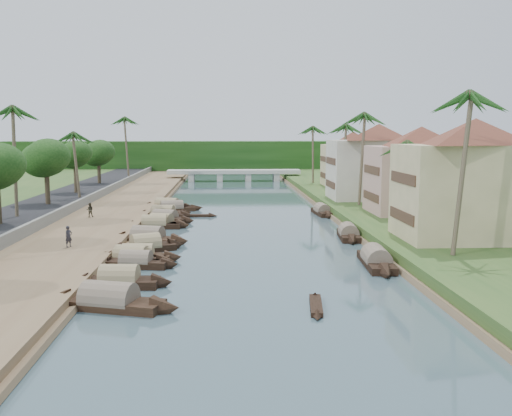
{
  "coord_description": "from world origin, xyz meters",
  "views": [
    {
      "loc": [
        -2.02,
        -48.98,
        10.19
      ],
      "look_at": [
        1.42,
        12.88,
        2.0
      ],
      "focal_mm": 40.0,
      "sensor_mm": 36.0,
      "label": 1
    }
  ],
  "objects": [
    {
      "name": "canoe_2",
      "position": [
        -5.86,
        20.31,
        0.1
      ],
      "size": [
        5.95,
        1.07,
        0.86
      ],
      "rotation": [
        0.0,
        0.0,
        -0.03
      ],
      "color": "black",
      "rests_on": "ground"
    },
    {
      "name": "palm_8",
      "position": [
        -20.5,
        61.54,
        12.66
      ],
      "size": [
        3.2,
        3.2,
        13.11
      ],
      "color": "brown",
      "rests_on": "ground"
    },
    {
      "name": "tree_3",
      "position": [
        -24.0,
        22.76,
        7.0
      ],
      "size": [
        5.32,
        5.32,
        7.87
      ],
      "color": "#4A3D2A",
      "rests_on": "ground"
    },
    {
      "name": "palm_3",
      "position": [
        16.0,
        36.66,
        11.07
      ],
      "size": [
        3.2,
        3.2,
        11.67
      ],
      "color": "brown",
      "rests_on": "ground"
    },
    {
      "name": "sampan_0",
      "position": [
        -8.79,
        -16.35,
        0.42
      ],
      "size": [
        9.15,
        4.41,
        2.35
      ],
      "rotation": [
        0.0,
        0.0,
        -0.3
      ],
      "color": "black",
      "rests_on": "ground"
    },
    {
      "name": "building_distant",
      "position": [
        19.99,
        48.0,
        5.88
      ],
      "size": [
        12.62,
        12.62,
        9.2
      ],
      "color": "beige",
      "rests_on": "right_bank"
    },
    {
      "name": "sampan_12",
      "position": [
        -8.91,
        25.39,
        0.41
      ],
      "size": [
        8.55,
        3.27,
        2.03
      ],
      "rotation": [
        0.0,
        0.0,
        0.22
      ],
      "color": "black",
      "rests_on": "ground"
    },
    {
      "name": "sampan_3",
      "position": [
        -8.8,
        -6.12,
        0.41
      ],
      "size": [
        6.92,
        2.48,
        1.88
      ],
      "rotation": [
        0.0,
        0.0,
        -0.16
      ],
      "color": "black",
      "rests_on": "ground"
    },
    {
      "name": "treeline",
      "position": [
        0.0,
        100.0,
        4.0
      ],
      "size": [
        120.0,
        14.0,
        8.0
      ],
      "color": "#12340E",
      "rests_on": "ground"
    },
    {
      "name": "sampan_1",
      "position": [
        -9.06,
        -11.59,
        0.42
      ],
      "size": [
        7.44,
        2.24,
        2.19
      ],
      "rotation": [
        0.0,
        0.0,
        -0.07
      ],
      "color": "black",
      "rests_on": "ground"
    },
    {
      "name": "sampan_14",
      "position": [
        9.64,
        -6.52,
        0.42
      ],
      "size": [
        2.32,
        9.4,
        2.25
      ],
      "rotation": [
        0.0,
        0.0,
        1.51
      ],
      "color": "black",
      "rests_on": "ground"
    },
    {
      "name": "tree_4",
      "position": [
        -24.0,
        36.55,
        6.89
      ],
      "size": [
        4.47,
        4.47,
        7.44
      ],
      "color": "#4A3D2A",
      "rests_on": "ground"
    },
    {
      "name": "sampan_10",
      "position": [
        -9.28,
        20.67,
        0.41
      ],
      "size": [
        6.81,
        3.56,
        1.9
      ],
      "rotation": [
        0.0,
        0.0,
        0.34
      ],
      "color": "black",
      "rests_on": "ground"
    },
    {
      "name": "sampan_15",
      "position": [
        10.0,
        5.0,
        0.41
      ],
      "size": [
        2.31,
        7.84,
        2.09
      ],
      "rotation": [
        0.0,
        0.0,
        1.47
      ],
      "color": "black",
      "rests_on": "ground"
    },
    {
      "name": "palm_7",
      "position": [
        14.0,
        53.32,
        10.9
      ],
      "size": [
        3.2,
        3.2,
        11.48
      ],
      "color": "brown",
      "rests_on": "ground"
    },
    {
      "name": "palm_1",
      "position": [
        16.0,
        6.79,
        9.0
      ],
      "size": [
        3.2,
        3.2,
        9.52
      ],
      "color": "brown",
      "rests_on": "ground"
    },
    {
      "name": "sampan_11",
      "position": [
        -9.47,
        19.78,
        0.42
      ],
      "size": [
        7.85,
        3.22,
        2.21
      ],
      "rotation": [
        0.0,
        0.0,
        -0.21
      ],
      "color": "black",
      "rests_on": "ground"
    },
    {
      "name": "sampan_6",
      "position": [
        -9.18,
        3.66,
        0.42
      ],
      "size": [
        8.4,
        4.15,
        2.42
      ],
      "rotation": [
        0.0,
        0.0,
        -0.29
      ],
      "color": "black",
      "rests_on": "ground"
    },
    {
      "name": "building_mid",
      "position": [
        19.99,
        14.0,
        6.13
      ],
      "size": [
        14.11,
        14.11,
        9.7
      ],
      "color": "tan",
      "rests_on": "right_bank"
    },
    {
      "name": "person_far",
      "position": [
        -17.14,
        15.23,
        1.61
      ],
      "size": [
        0.88,
        0.73,
        1.63
      ],
      "primitive_type": "imported",
      "rotation": [
        0.0,
        0.0,
        3.3
      ],
      "color": "#353225",
      "rests_on": "left_bank"
    },
    {
      "name": "building_far",
      "position": [
        18.99,
        28.0,
        6.38
      ],
      "size": [
        15.59,
        15.59,
        10.2
      ],
      "color": "beige",
      "rests_on": "right_bank"
    },
    {
      "name": "palm_5",
      "position": [
        -24.0,
        12.08,
        12.46
      ],
      "size": [
        3.2,
        3.2,
        12.91
      ],
      "color": "brown",
      "rests_on": "ground"
    },
    {
      "name": "sampan_5",
      "position": [
        -8.9,
        -0.02,
        0.42
      ],
      "size": [
        7.19,
        4.41,
        2.26
      ],
      "rotation": [
        0.0,
        0.0,
        0.41
      ],
      "color": "black",
      "rests_on": "ground"
    },
    {
      "name": "sampan_7",
      "position": [
        -9.56,
        12.03,
        0.41
      ],
      "size": [
        7.79,
        1.89,
        2.08
      ],
      "rotation": [
        0.0,
        0.0,
        -0.02
      ],
      "color": "black",
      "rests_on": "ground"
    },
    {
      "name": "ground",
      "position": [
        0.0,
        0.0,
        0.0
      ],
      "size": [
        220.0,
        220.0,
        0.0
      ],
      "primitive_type": "plane",
      "color": "#3C535B",
      "rests_on": "ground"
    },
    {
      "name": "person_near",
      "position": [
        -14.93,
        -1.82,
        1.68
      ],
      "size": [
        0.73,
        0.76,
        1.76
      ],
      "primitive_type": "imported",
      "rotation": [
        0.0,
        0.0,
        0.88
      ],
      "color": "#28272F",
      "rests_on": "left_bank"
    },
    {
      "name": "palm_2",
      "position": [
        15.0,
        21.39,
        12.17
      ],
      "size": [
        3.2,
        3.2,
        12.81
      ],
      "color": "brown",
      "rests_on": "ground"
    },
    {
      "name": "palm_6",
      "position": [
        -22.0,
        29.8,
        9.87
      ],
      "size": [
        3.2,
        3.2,
        10.21
      ],
      "color": "brown",
      "rests_on": "ground"
    },
    {
      "name": "building_near",
      "position": [
        18.99,
        -2.0,
        6.38
      ],
      "size": [
        14.85,
        14.85,
        10.2
      ],
      "color": "beige",
      "rests_on": "right_bank"
    },
    {
      "name": "sampan_2",
      "position": [
        -9.38,
        -4.53,
        0.41
      ],
      "size": [
        7.52,
        3.58,
        1.99
      ],
      "rotation": [
        0.0,
        0.0,
        -0.3
      ],
      "color": "black",
      "rests_on": "ground"
    },
    {
      "name": "retaining_wall",
      "position": [
        -20.2,
        20.0,
        1.35
      ],
      "size": [
        0.4,
        180.0,
        1.1
      ],
      "primitive_type": "cube",
      "color": "slate",
      "rests_on": "left_bank"
    },
    {
      "name": "left_bank",
      "position": [
        -16.0,
        20.0,
        0.4
      ],
      "size": [
        10.0,
        180.0,
        0.8
      ],
      "primitive_type": "cube",
      "color": "brown",
      "rests_on": "ground"
    },
    {
      "name": "palm_0",
      "position": [
        15.0,
        -8.54,
        12.63
      ],
      "size": [
        3.2,
        3.2,
        13.29
      ],
      "color": "brown",
      "rests_on": "ground"
    },
    {
      "name": "sampan_8",
      "position": [
        -8.96,
        12.94,
        0.41
      ],
      "size": [
        6.94,
        3.93,
        2.13
      ],
      "rotation": [
        0.0,
        0.0,
        -0.36
      ],
      "color": "black",
      "rests_on": "ground"
    },
    {
      "name": "sampan_13",
      "position": [
        -9.7,
        27.09,
        0.42
      ],
      "size": [
        8.62,
        4.3,
        2.31
      ],
      "rotation": [
        0.0,
        0.0,
        -0.31
      ],
      "color": "black",
      "rests_on": "ground"
    },
    {
      "name": "sampan_4",
      "position": [
        -8.96,
        -4.02,
        0.41
      ],
      "size": [
        7.19,
        1.85,
        2.06
      ],
      "rotation": [
        0.0,
        0.0,
        -0.01
      ],
      "color": "black",
      "rests_on": "ground"
    },
    {
      "name": "tree_5",
      "position": [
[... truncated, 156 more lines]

